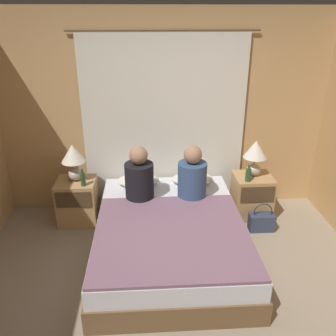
# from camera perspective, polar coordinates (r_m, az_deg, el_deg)

# --- Properties ---
(ground_plane) EXTENTS (16.00, 16.00, 0.00)m
(ground_plane) POSITION_cam_1_polar(r_m,az_deg,el_deg) (3.49, 1.08, -20.39)
(ground_plane) COLOR gray
(wall_back) EXTENTS (4.18, 0.06, 2.50)m
(wall_back) POSITION_cam_1_polar(r_m,az_deg,el_deg) (4.50, -0.67, 8.64)
(wall_back) COLOR tan
(wall_back) RESTS_ON ground_plane
(curtain_panel) EXTENTS (2.21, 0.02, 2.25)m
(curtain_panel) POSITION_cam_1_polar(r_m,az_deg,el_deg) (4.48, -0.62, 6.83)
(curtain_panel) COLOR silver
(curtain_panel) RESTS_ON ground_plane
(bed) EXTENTS (1.55, 2.09, 0.44)m
(bed) POSITION_cam_1_polar(r_m,az_deg,el_deg) (3.88, 0.29, -10.98)
(bed) COLOR brown
(bed) RESTS_ON ground_plane
(nightstand_left) EXTENTS (0.47, 0.44, 0.55)m
(nightstand_left) POSITION_cam_1_polar(r_m,az_deg,el_deg) (4.56, -14.29, -5.15)
(nightstand_left) COLOR tan
(nightstand_left) RESTS_ON ground_plane
(nightstand_right) EXTENTS (0.47, 0.44, 0.55)m
(nightstand_right) POSITION_cam_1_polar(r_m,az_deg,el_deg) (4.66, 13.28, -4.36)
(nightstand_right) COLOR tan
(nightstand_right) RESTS_ON ground_plane
(lamp_left) EXTENTS (0.29, 0.29, 0.45)m
(lamp_left) POSITION_cam_1_polar(r_m,az_deg,el_deg) (4.36, -14.94, 1.60)
(lamp_left) COLOR #B2A899
(lamp_left) RESTS_ON nightstand_left
(lamp_right) EXTENTS (0.29, 0.29, 0.45)m
(lamp_right) POSITION_cam_1_polar(r_m,az_deg,el_deg) (4.47, 13.80, 2.27)
(lamp_right) COLOR #B2A899
(lamp_right) RESTS_ON nightstand_right
(pillow_left) EXTENTS (0.52, 0.34, 0.12)m
(pillow_left) POSITION_cam_1_polar(r_m,az_deg,el_deg) (4.46, -4.80, -1.97)
(pillow_left) COLOR silver
(pillow_left) RESTS_ON bed
(pillow_right) EXTENTS (0.52, 0.34, 0.12)m
(pillow_right) POSITION_cam_1_polar(r_m,az_deg,el_deg) (4.49, 3.94, -1.74)
(pillow_right) COLOR silver
(pillow_right) RESTS_ON bed
(blanket_on_bed) EXTENTS (1.49, 1.45, 0.03)m
(blanket_on_bed) POSITION_cam_1_polar(r_m,az_deg,el_deg) (3.51, 0.61, -10.50)
(blanket_on_bed) COLOR slate
(blanket_on_bed) RESTS_ON bed
(person_left_in_bed) EXTENTS (0.33, 0.33, 0.64)m
(person_left_in_bed) POSITION_cam_1_polar(r_m,az_deg,el_deg) (4.04, -4.64, -1.52)
(person_left_in_bed) COLOR black
(person_left_in_bed) RESTS_ON bed
(person_right_in_bed) EXTENTS (0.33, 0.33, 0.64)m
(person_right_in_bed) POSITION_cam_1_polar(r_m,az_deg,el_deg) (4.07, 3.90, -1.34)
(person_right_in_bed) COLOR #38517A
(person_right_in_bed) RESTS_ON bed
(beer_bottle_on_left_stand) EXTENTS (0.06, 0.06, 0.22)m
(beer_bottle_on_left_stand) POSITION_cam_1_polar(r_m,az_deg,el_deg) (4.27, -13.48, -1.74)
(beer_bottle_on_left_stand) COLOR #2D4C28
(beer_bottle_on_left_stand) RESTS_ON nightstand_left
(beer_bottle_on_right_stand) EXTENTS (0.07, 0.07, 0.22)m
(beer_bottle_on_right_stand) POSITION_cam_1_polar(r_m,az_deg,el_deg) (4.37, 12.74, -1.07)
(beer_bottle_on_right_stand) COLOR #2D4C28
(beer_bottle_on_right_stand) RESTS_ON nightstand_right
(handbag_on_floor) EXTENTS (0.30, 0.14, 0.37)m
(handbag_on_floor) POSITION_cam_1_polar(r_m,az_deg,el_deg) (4.46, 14.80, -8.29)
(handbag_on_floor) COLOR #333D56
(handbag_on_floor) RESTS_ON ground_plane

